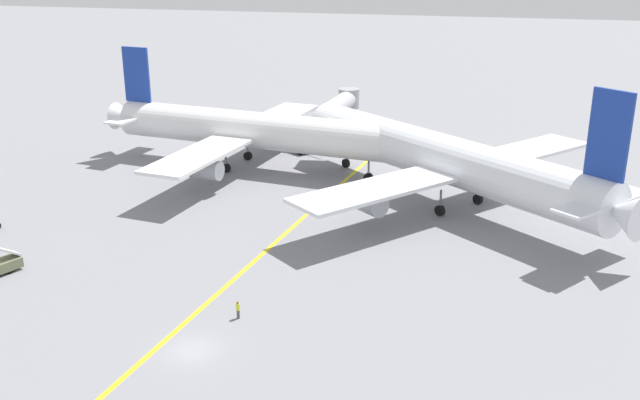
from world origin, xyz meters
name	(u,v)px	position (x,y,z in m)	size (l,w,h in m)	color
ground_plane	(192,350)	(0.00, 0.00, 0.00)	(600.00, 600.00, 0.00)	gray
taxiway_stripe	(218,293)	(-1.86, 10.00, 0.00)	(0.50, 120.00, 0.01)	yellow
airliner_at_gate_left	(252,131)	(-12.45, 48.95, 5.66)	(48.89, 44.07, 16.66)	white
airliner_being_pushed	(444,159)	(15.95, 40.64, 5.84)	(45.20, 40.82, 17.83)	white
pushback_tug	(297,143)	(-8.98, 59.74, 1.19)	(8.40, 6.15, 2.82)	gray
ground_crew_wing_walker_right	(238,310)	(1.70, 5.94, 0.85)	(0.36, 0.36, 1.64)	#4C4C51
jet_bridge	(340,104)	(-5.57, 75.01, 4.53)	(4.49, 16.96, 6.32)	#B7B7BC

